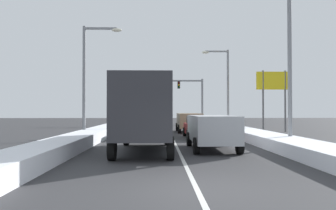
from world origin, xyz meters
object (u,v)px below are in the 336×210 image
object	(u,v)px
suv_black_center_lane_third	(153,120)
street_lamp_right_near	(283,48)
roadside_sign_right	(274,87)
traffic_light_gantry	(175,90)
street_lamp_left_mid	(90,71)
suv_silver_right_lane_nearest	(212,129)
sedan_green_center_lane_second	(151,127)
box_truck_center_lane_nearest	(144,111)
sedan_red_right_lane_second	(199,127)
street_lamp_right_mid	(224,82)
suv_tan_right_lane_third	(189,121)

from	to	relation	value
suv_black_center_lane_third	street_lamp_right_near	size ratio (longest dim) A/B	0.56
suv_black_center_lane_third	roadside_sign_right	size ratio (longest dim) A/B	0.89
traffic_light_gantry	street_lamp_right_near	distance (m)	27.17
suv_black_center_lane_third	street_lamp_left_mid	world-z (taller)	street_lamp_left_mid
suv_silver_right_lane_nearest	traffic_light_gantry	size ratio (longest dim) A/B	0.46
suv_silver_right_lane_nearest	street_lamp_left_mid	bearing A→B (deg)	139.66
sedan_green_center_lane_second	street_lamp_right_near	distance (m)	10.27
box_truck_center_lane_nearest	roadside_sign_right	size ratio (longest dim) A/B	1.31
sedan_green_center_lane_second	traffic_light_gantry	bearing A→B (deg)	82.64
sedan_red_right_lane_second	street_lamp_right_mid	size ratio (longest dim) A/B	0.58
sedan_red_right_lane_second	box_truck_center_lane_nearest	size ratio (longest dim) A/B	0.62
box_truck_center_lane_nearest	traffic_light_gantry	world-z (taller)	traffic_light_gantry
suv_silver_right_lane_nearest	suv_tan_right_lane_third	distance (m)	12.78
street_lamp_right_mid	street_lamp_left_mid	xyz separation A→B (m)	(-11.02, -9.09, -0.08)
sedan_red_right_lane_second	box_truck_center_lane_nearest	bearing A→B (deg)	-114.40
roadside_sign_right	street_lamp_left_mid	bearing A→B (deg)	-156.30
street_lamp_right_mid	street_lamp_left_mid	world-z (taller)	street_lamp_right_mid
box_truck_center_lane_nearest	roadside_sign_right	distance (m)	17.67
box_truck_center_lane_nearest	street_lamp_right_near	xyz separation A→B (m)	(7.24, 1.89, 3.31)
box_truck_center_lane_nearest	street_lamp_left_mid	bearing A→B (deg)	119.65
suv_silver_right_lane_nearest	sedan_green_center_lane_second	xyz separation A→B (m)	(-3.18, 6.89, -0.25)
box_truck_center_lane_nearest	street_lamp_right_mid	size ratio (longest dim) A/B	0.92
suv_black_center_lane_third	traffic_light_gantry	bearing A→B (deg)	79.29
sedan_red_right_lane_second	suv_tan_right_lane_third	bearing A→B (deg)	91.45
suv_black_center_lane_third	street_lamp_left_mid	xyz separation A→B (m)	(-4.15, -7.41, 3.61)
suv_tan_right_lane_third	box_truck_center_lane_nearest	world-z (taller)	box_truck_center_lane_nearest
sedan_red_right_lane_second	street_lamp_right_mid	bearing A→B (deg)	67.63
sedan_green_center_lane_second	street_lamp_right_near	size ratio (longest dim) A/B	0.51
suv_silver_right_lane_nearest	traffic_light_gantry	world-z (taller)	traffic_light_gantry
box_truck_center_lane_nearest	street_lamp_right_near	bearing A→B (deg)	14.60
street_lamp_left_mid	suv_tan_right_lane_third	bearing A→B (deg)	41.73
suv_silver_right_lane_nearest	suv_black_center_lane_third	size ratio (longest dim) A/B	1.00
suv_tan_right_lane_third	traffic_light_gantry	world-z (taller)	traffic_light_gantry
box_truck_center_lane_nearest	roadside_sign_right	bearing A→B (deg)	51.27
traffic_light_gantry	street_lamp_left_mid	distance (m)	22.65
suv_tan_right_lane_third	suv_black_center_lane_third	xyz separation A→B (m)	(-3.21, 0.84, 0.00)
sedan_green_center_lane_second	street_lamp_right_near	bearing A→B (deg)	-39.48
suv_tan_right_lane_third	street_lamp_right_near	distance (m)	13.10
box_truck_center_lane_nearest	suv_black_center_lane_third	world-z (taller)	box_truck_center_lane_nearest
suv_tan_right_lane_third	street_lamp_left_mid	size ratio (longest dim) A/B	0.64
traffic_light_gantry	box_truck_center_lane_nearest	bearing A→B (deg)	-95.57
traffic_light_gantry	street_lamp_right_mid	world-z (taller)	street_lamp_right_mid
sedan_green_center_lane_second	street_lamp_right_near	xyz separation A→B (m)	(7.14, -5.89, 4.44)
street_lamp_left_mid	street_lamp_right_near	bearing A→B (deg)	-24.80
sedan_red_right_lane_second	street_lamp_left_mid	bearing A→B (deg)	-175.71
suv_silver_right_lane_nearest	traffic_light_gantry	bearing A→B (deg)	90.99
sedan_green_center_lane_second	sedan_red_right_lane_second	bearing A→B (deg)	-1.86
street_lamp_left_mid	suv_silver_right_lane_nearest	bearing A→B (deg)	-40.34
suv_silver_right_lane_nearest	sedan_green_center_lane_second	bearing A→B (deg)	114.78
street_lamp_right_mid	roadside_sign_right	world-z (taller)	street_lamp_right_mid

